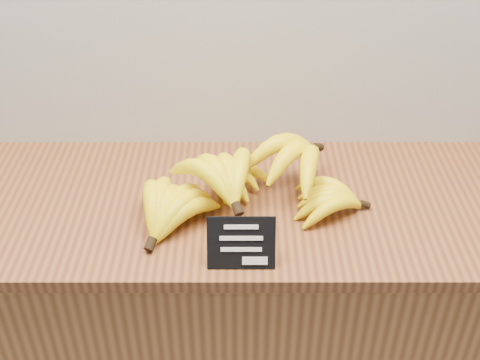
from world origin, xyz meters
name	(u,v)px	position (x,y,z in m)	size (l,w,h in m)	color
counter	(240,335)	(0.19, 2.75, 0.45)	(1.34, 0.50, 0.90)	#A56635
counter_top	(240,204)	(0.19, 2.75, 0.92)	(1.40, 0.54, 0.03)	brown
chalkboard_sign	(241,243)	(0.19, 2.54, 0.98)	(0.14, 0.01, 0.11)	black
banana_pile	(239,182)	(0.18, 2.73, 0.99)	(0.58, 0.33, 0.13)	#FFED0A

